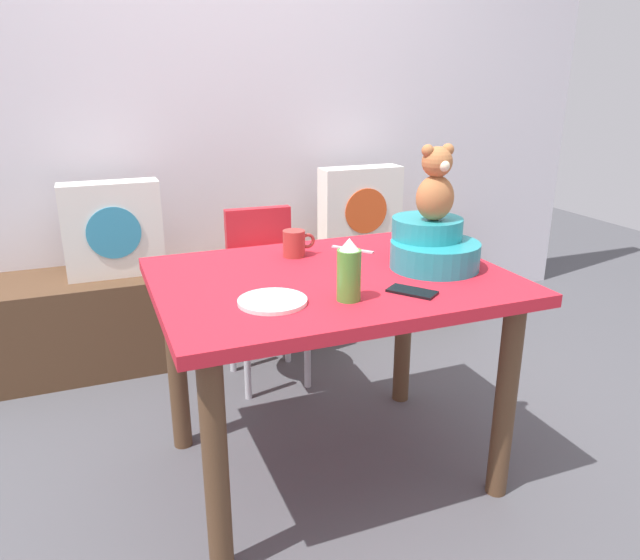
% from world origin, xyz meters
% --- Properties ---
extents(ground_plane, '(8.00, 8.00, 0.00)m').
position_xyz_m(ground_plane, '(0.00, 0.00, 0.00)').
color(ground_plane, '#4C4C51').
extents(back_wall, '(4.40, 0.10, 2.60)m').
position_xyz_m(back_wall, '(0.00, 1.45, 1.30)').
color(back_wall, silver).
rests_on(back_wall, ground_plane).
extents(window_bench, '(2.60, 0.44, 0.46)m').
position_xyz_m(window_bench, '(0.00, 1.18, 0.23)').
color(window_bench, brown).
rests_on(window_bench, ground_plane).
extents(pillow_floral_left, '(0.44, 0.15, 0.44)m').
position_xyz_m(pillow_floral_left, '(-0.62, 1.16, 0.68)').
color(pillow_floral_left, white).
rests_on(pillow_floral_left, window_bench).
extents(pillow_floral_right, '(0.44, 0.15, 0.44)m').
position_xyz_m(pillow_floral_right, '(0.65, 1.16, 0.68)').
color(pillow_floral_right, white).
rests_on(pillow_floral_right, window_bench).
extents(dining_table, '(1.13, 0.86, 0.74)m').
position_xyz_m(dining_table, '(0.00, 0.00, 0.62)').
color(dining_table, red).
rests_on(dining_table, ground_plane).
extents(highchair, '(0.34, 0.46, 0.79)m').
position_xyz_m(highchair, '(-0.01, 0.74, 0.52)').
color(highchair, red).
rests_on(highchair, ground_plane).
extents(infant_seat_teal, '(0.30, 0.33, 0.16)m').
position_xyz_m(infant_seat_teal, '(0.35, -0.04, 0.81)').
color(infant_seat_teal, teal).
rests_on(infant_seat_teal, dining_table).
extents(teddy_bear, '(0.13, 0.12, 0.25)m').
position_xyz_m(teddy_bear, '(0.35, -0.04, 1.02)').
color(teddy_bear, '#B06C3E').
rests_on(teddy_bear, infant_seat_teal).
extents(ketchup_bottle, '(0.07, 0.07, 0.18)m').
position_xyz_m(ketchup_bottle, '(-0.04, -0.23, 0.83)').
color(ketchup_bottle, '#4C8C33').
rests_on(ketchup_bottle, dining_table).
extents(coffee_mug, '(0.12, 0.08, 0.09)m').
position_xyz_m(coffee_mug, '(-0.04, 0.24, 0.79)').
color(coffee_mug, '#9E332D').
rests_on(coffee_mug, dining_table).
extents(dinner_plate_near, '(0.20, 0.20, 0.01)m').
position_xyz_m(dinner_plate_near, '(-0.26, -0.18, 0.75)').
color(dinner_plate_near, white).
rests_on(dinner_plate_near, dining_table).
extents(cell_phone, '(0.14, 0.16, 0.01)m').
position_xyz_m(cell_phone, '(0.16, -0.25, 0.74)').
color(cell_phone, black).
rests_on(cell_phone, dining_table).
extents(table_fork, '(0.12, 0.14, 0.01)m').
position_xyz_m(table_fork, '(0.19, 0.24, 0.74)').
color(table_fork, silver).
rests_on(table_fork, dining_table).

